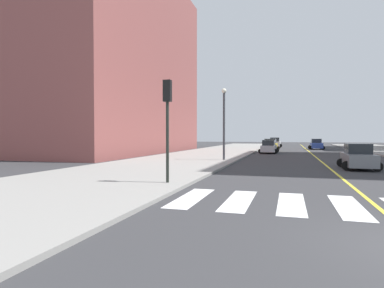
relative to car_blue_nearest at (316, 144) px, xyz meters
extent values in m
cube|color=gray|center=(-13.79, -30.49, -0.75)|extent=(10.00, 120.00, 0.15)
cube|color=silver|center=(-7.89, -46.49, -0.82)|extent=(0.90, 4.00, 0.01)
cube|color=silver|center=(-6.09, -46.49, -0.82)|extent=(0.90, 4.00, 0.01)
cube|color=silver|center=(-4.29, -46.49, -0.82)|extent=(0.90, 4.00, 0.01)
cube|color=silver|center=(-2.49, -46.49, -0.82)|extent=(0.90, 4.00, 0.01)
cube|color=yellow|center=(-1.59, -10.49, -0.82)|extent=(0.16, 80.00, 0.01)
cube|color=#8E4A46|center=(-28.13, -18.15, 11.49)|extent=(16.00, 32.00, 24.64)
cube|color=#2D479E|center=(0.00, -0.06, -0.18)|extent=(1.87, 3.99, 0.85)
cube|color=#1E2328|center=(0.00, 0.18, 0.58)|extent=(1.54, 2.01, 0.72)
cylinder|color=black|center=(-0.89, -1.30, -0.51)|extent=(0.64, 0.22, 0.64)
cylinder|color=black|center=(0.94, -1.27, -0.51)|extent=(0.64, 0.22, 0.64)
cylinder|color=black|center=(-0.94, 1.15, -0.51)|extent=(0.64, 0.22, 0.64)
cylinder|color=black|center=(0.89, 1.18, -0.51)|extent=(0.64, 0.22, 0.64)
cube|color=silver|center=(-6.99, 7.21, -0.12)|extent=(2.00, 4.33, 0.92)
cube|color=#1E2328|center=(-7.00, 6.96, 0.71)|extent=(1.67, 2.17, 0.78)
cylinder|color=black|center=(-5.98, 8.54, -0.48)|extent=(0.70, 0.23, 0.70)
cylinder|color=black|center=(-7.97, 8.56, -0.48)|extent=(0.70, 0.23, 0.70)
cylinder|color=black|center=(-6.02, 5.87, -0.48)|extent=(0.70, 0.23, 0.70)
cylinder|color=black|center=(-8.00, 5.89, -0.48)|extent=(0.70, 0.23, 0.70)
cube|color=#B7B7BC|center=(-6.90, -14.49, -0.19)|extent=(1.89, 3.94, 0.83)
cube|color=#1E2328|center=(-6.91, -14.72, 0.56)|extent=(1.54, 1.99, 0.70)
cylinder|color=black|center=(-5.96, -13.32, -0.51)|extent=(0.63, 0.22, 0.63)
cylinder|color=black|center=(-7.75, -13.26, -0.51)|extent=(0.63, 0.22, 0.63)
cylinder|color=black|center=(-6.04, -15.72, -0.51)|extent=(0.63, 0.22, 0.63)
cylinder|color=black|center=(-7.83, -15.66, -0.51)|extent=(0.63, 0.22, 0.63)
cube|color=gold|center=(-7.07, -7.17, -0.16)|extent=(2.00, 4.15, 0.88)
cube|color=#1E2328|center=(-7.08, -7.41, 0.63)|extent=(1.63, 2.10, 0.74)
cylinder|color=black|center=(-6.08, -5.94, -0.50)|extent=(0.67, 0.24, 0.66)
cylinder|color=black|center=(-7.97, -5.87, -0.50)|extent=(0.67, 0.24, 0.66)
cylinder|color=black|center=(-6.17, -8.47, -0.50)|extent=(0.67, 0.24, 0.66)
cylinder|color=black|center=(-8.06, -8.40, -0.50)|extent=(0.67, 0.24, 0.66)
cube|color=slate|center=(0.25, -33.24, -0.18)|extent=(1.81, 3.98, 0.85)
cube|color=#1E2328|center=(0.25, -33.00, 0.59)|extent=(1.52, 1.99, 0.72)
cylinder|color=black|center=(-0.68, -34.47, -0.50)|extent=(0.64, 0.21, 0.64)
cylinder|color=black|center=(1.16, -34.48, -0.50)|extent=(0.64, 0.21, 0.64)
cylinder|color=black|center=(-0.67, -32.01, -0.50)|extent=(0.64, 0.21, 0.64)
cylinder|color=black|center=(1.17, -32.01, -0.50)|extent=(0.64, 0.21, 0.64)
cylinder|color=black|center=(-9.81, -43.96, 1.21)|extent=(0.14, 0.14, 3.76)
cube|color=black|center=(-9.81, -43.96, 3.59)|extent=(0.36, 0.28, 1.00)
sphere|color=red|center=(-9.81, -43.79, 3.89)|extent=(0.18, 0.18, 0.18)
sphere|color=orange|center=(-9.81, -43.79, 3.59)|extent=(0.18, 0.18, 0.18)
sphere|color=green|center=(-9.81, -43.79, 3.29)|extent=(0.18, 0.18, 0.18)
cylinder|color=#38383D|center=(-10.02, -29.11, 2.35)|extent=(0.20, 0.20, 6.06)
sphere|color=silver|center=(-10.02, -29.11, 5.53)|extent=(0.44, 0.44, 0.44)
camera|label=1|loc=(-4.38, -58.21, 1.53)|focal=30.60mm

